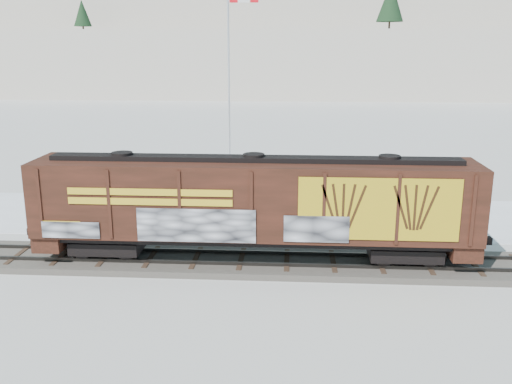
# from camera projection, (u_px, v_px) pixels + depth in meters

# --- Properties ---
(ground) EXTENTS (500.00, 500.00, 0.00)m
(ground) POSITION_uv_depth(u_px,v_px,m) (196.00, 264.00, 25.14)
(ground) COLOR white
(ground) RESTS_ON ground
(rail_track) EXTENTS (50.00, 3.40, 0.43)m
(rail_track) POSITION_uv_depth(u_px,v_px,m) (196.00, 261.00, 25.10)
(rail_track) COLOR #59544C
(rail_track) RESTS_ON ground
(parking_strip) EXTENTS (40.00, 8.00, 0.03)m
(parking_strip) POSITION_uv_depth(u_px,v_px,m) (218.00, 215.00, 32.38)
(parking_strip) COLOR white
(parking_strip) RESTS_ON ground
(hillside) EXTENTS (360.00, 110.00, 93.00)m
(hillside) POSITION_uv_depth(u_px,v_px,m) (279.00, 26.00, 156.61)
(hillside) COLOR white
(hillside) RESTS_ON ground
(hopper_railcar) EXTENTS (18.67, 3.06, 4.43)m
(hopper_railcar) POSITION_uv_depth(u_px,v_px,m) (254.00, 202.00, 24.24)
(hopper_railcar) COLOR black
(hopper_railcar) RESTS_ON rail_track
(flagpole) EXTENTS (2.30, 0.90, 13.04)m
(flagpole) POSITION_uv_depth(u_px,v_px,m) (231.00, 117.00, 36.10)
(flagpole) COLOR silver
(flagpole) RESTS_ON ground
(car_silver) EXTENTS (4.98, 2.17, 1.67)m
(car_silver) POSITION_uv_depth(u_px,v_px,m) (103.00, 199.00, 32.54)
(car_silver) COLOR silver
(car_silver) RESTS_ON parking_strip
(car_white) EXTENTS (4.88, 2.59, 1.53)m
(car_white) POSITION_uv_depth(u_px,v_px,m) (291.00, 209.00, 30.78)
(car_white) COLOR white
(car_white) RESTS_ON parking_strip
(car_dark) EXTENTS (5.01, 2.92, 1.36)m
(car_dark) POSITION_uv_depth(u_px,v_px,m) (329.00, 206.00, 31.64)
(car_dark) COLOR black
(car_dark) RESTS_ON parking_strip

